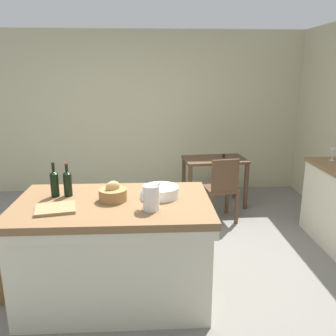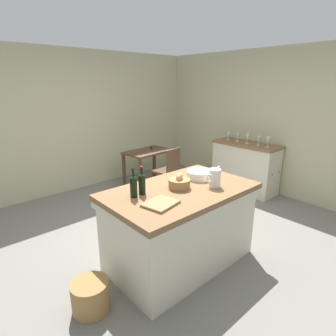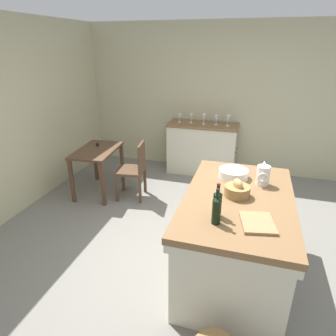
{
  "view_description": "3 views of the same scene",
  "coord_description": "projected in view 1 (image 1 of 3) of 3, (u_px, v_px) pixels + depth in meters",
  "views": [
    {
      "loc": [
        0.06,
        -3.28,
        1.96
      ],
      "look_at": [
        0.25,
        0.35,
        0.97
      ],
      "focal_mm": 37.87,
      "sensor_mm": 36.0,
      "label": 1
    },
    {
      "loc": [
        -2.21,
        -2.45,
        2.0
      ],
      "look_at": [
        0.09,
        0.11,
        0.94
      ],
      "focal_mm": 29.48,
      "sensor_mm": 36.0,
      "label": 2
    },
    {
      "loc": [
        -2.75,
        -0.53,
        2.22
      ],
      "look_at": [
        0.12,
        0.33,
        0.95
      ],
      "focal_mm": 31.22,
      "sensor_mm": 36.0,
      "label": 3
    }
  ],
  "objects": [
    {
      "name": "cutting_board",
      "position": [
        55.0,
        209.0,
        2.77
      ],
      "size": [
        0.35,
        0.31,
        0.02
      ],
      "primitive_type": "cube",
      "rotation": [
        0.0,
        0.0,
        0.21
      ],
      "color": "#99754C",
      "rests_on": "island_table"
    },
    {
      "name": "ground_plane",
      "position": [
        145.0,
        267.0,
        3.67
      ],
      "size": [
        6.76,
        6.76,
        0.0
      ],
      "primitive_type": "plane",
      "color": "slate"
    },
    {
      "name": "wine_bottle_dark",
      "position": [
        68.0,
        183.0,
        3.06
      ],
      "size": [
        0.07,
        0.07,
        0.3
      ],
      "color": "black",
      "rests_on": "island_table"
    },
    {
      "name": "island_table",
      "position": [
        115.0,
        247.0,
        3.07
      ],
      "size": [
        1.64,
        1.0,
        0.91
      ],
      "color": "brown",
      "rests_on": "ground"
    },
    {
      "name": "writing_desk",
      "position": [
        214.0,
        166.0,
        5.25
      ],
      "size": [
        0.95,
        0.64,
        0.77
      ],
      "color": "#513826",
      "rests_on": "ground"
    },
    {
      "name": "wooden_chair",
      "position": [
        221.0,
        187.0,
        4.69
      ],
      "size": [
        0.46,
        0.46,
        0.89
      ],
      "color": "#513826",
      "rests_on": "ground"
    },
    {
      "name": "wine_bottle_amber",
      "position": [
        54.0,
        183.0,
        3.04
      ],
      "size": [
        0.07,
        0.07,
        0.3
      ],
      "color": "black",
      "rests_on": "island_table"
    },
    {
      "name": "pitcher",
      "position": [
        151.0,
        197.0,
        2.75
      ],
      "size": [
        0.17,
        0.13,
        0.24
      ],
      "color": "white",
      "rests_on": "island_table"
    },
    {
      "name": "wash_bowl",
      "position": [
        161.0,
        192.0,
        3.06
      ],
      "size": [
        0.31,
        0.31,
        0.09
      ],
      "primitive_type": "cylinder",
      "color": "white",
      "rests_on": "island_table"
    },
    {
      "name": "wall_back",
      "position": [
        145.0,
        113.0,
        5.83
      ],
      "size": [
        5.32,
        0.12,
        2.6
      ],
      "primitive_type": "cube",
      "color": "#B7B28E",
      "rests_on": "ground"
    },
    {
      "name": "bread_basket",
      "position": [
        113.0,
        194.0,
        2.97
      ],
      "size": [
        0.24,
        0.24,
        0.17
      ],
      "color": "olive",
      "rests_on": "island_table"
    },
    {
      "name": "wine_glass_far_right",
      "position": [
        333.0,
        152.0,
        4.24
      ],
      "size": [
        0.07,
        0.07,
        0.15
      ],
      "color": "white",
      "rests_on": "side_cabinet"
    }
  ]
}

